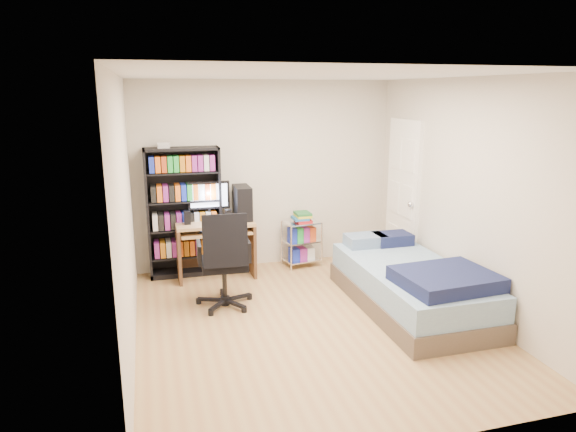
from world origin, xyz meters
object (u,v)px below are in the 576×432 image
object	(u,v)px
office_chair	(225,277)
bed	(411,285)
media_shelf	(184,211)
computer_desk	(222,225)

from	to	relation	value
office_chair	bed	xyz separation A→B (m)	(1.98, -0.59, -0.08)
media_shelf	bed	world-z (taller)	media_shelf
media_shelf	office_chair	bearing A→B (deg)	-74.49
media_shelf	computer_desk	xyz separation A→B (m)	(0.46, -0.13, -0.19)
office_chair	bed	world-z (taller)	office_chair
media_shelf	computer_desk	world-z (taller)	media_shelf
computer_desk	bed	xyz separation A→B (m)	(1.85, -1.64, -0.39)
computer_desk	bed	world-z (taller)	computer_desk
computer_desk	office_chair	world-z (taller)	computer_desk
bed	media_shelf	bearing A→B (deg)	142.44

